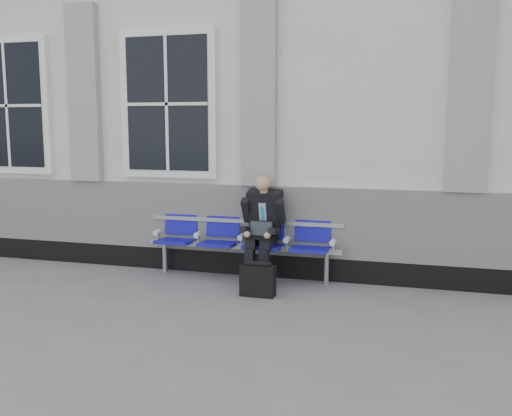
% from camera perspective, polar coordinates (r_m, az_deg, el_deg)
% --- Properties ---
extents(ground, '(70.00, 70.00, 0.00)m').
position_cam_1_polar(ground, '(6.93, -16.06, -8.60)').
color(ground, slate).
rests_on(ground, ground).
extents(station_building, '(14.40, 4.40, 4.49)m').
position_cam_1_polar(station_building, '(9.76, -5.77, 9.71)').
color(station_building, silver).
rests_on(station_building, ground).
extents(bench, '(2.60, 0.47, 0.91)m').
position_cam_1_polar(bench, '(7.39, -1.33, -2.81)').
color(bench, '#9EA0A3').
rests_on(bench, ground).
extents(businessman, '(0.53, 0.71, 1.36)m').
position_cam_1_polar(businessman, '(7.16, 0.66, -1.64)').
color(businessman, black).
rests_on(businessman, ground).
extents(briefcase, '(0.40, 0.17, 0.41)m').
position_cam_1_polar(briefcase, '(6.68, 0.18, -7.21)').
color(briefcase, black).
rests_on(briefcase, ground).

